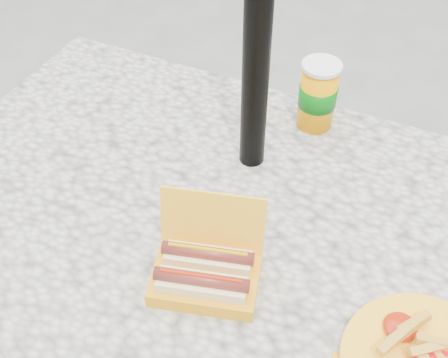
% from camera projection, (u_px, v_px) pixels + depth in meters
% --- Properties ---
extents(picnic_table, '(1.20, 0.80, 0.75)m').
position_uv_depth(picnic_table, '(219.00, 248.00, 1.12)').
color(picnic_table, beige).
rests_on(picnic_table, ground).
extents(umbrella_pole, '(0.05, 0.05, 2.20)m').
position_uv_depth(umbrella_pole, '(259.00, 0.00, 0.90)').
color(umbrella_pole, black).
rests_on(umbrella_pole, ground).
extents(hotdog_box, '(0.20, 0.18, 0.14)m').
position_uv_depth(hotdog_box, '(206.00, 272.00, 0.91)').
color(hotdog_box, yellow).
rests_on(hotdog_box, picnic_table).
extents(soda_cup, '(0.08, 0.08, 0.15)m').
position_uv_depth(soda_cup, '(318.00, 95.00, 1.17)').
color(soda_cup, '#FF9C00').
rests_on(soda_cup, picnic_table).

